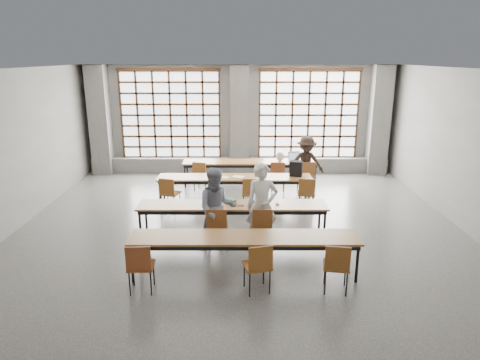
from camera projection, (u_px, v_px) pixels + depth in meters
name	position (u px, v px, depth m)	size (l,w,h in m)	color
floor	(239.00, 236.00, 9.25)	(11.00, 11.00, 0.00)	#474845
ceiling	(239.00, 70.00, 8.27)	(11.00, 11.00, 0.00)	silver
wall_back	(239.00, 119.00, 14.04)	(10.00, 10.00, 0.00)	slate
wall_front	(239.00, 312.00, 3.48)	(10.00, 10.00, 0.00)	slate
column_left	(100.00, 121.00, 13.77)	(0.60, 0.55, 3.50)	#575754
column_mid	(239.00, 121.00, 13.77)	(0.60, 0.55, 3.50)	#575754
column_right	(379.00, 121.00, 13.78)	(0.60, 0.55, 3.50)	#575754
window_left	(171.00, 115.00, 13.92)	(3.32, 0.12, 3.00)	white
window_right	(308.00, 115.00, 13.92)	(3.32, 0.12, 3.00)	white
sill_ledge	(239.00, 165.00, 14.27)	(9.80, 0.35, 0.50)	#575754
desk_row_a	(250.00, 163.00, 12.77)	(4.00, 0.70, 0.73)	brown
desk_row_b	(235.00, 179.00, 11.16)	(4.00, 0.70, 0.73)	brown
desk_row_c	(233.00, 207.00, 9.08)	(4.00, 0.70, 0.73)	brown
desk_row_d	(244.00, 240.00, 7.47)	(4.00, 0.70, 0.73)	brown
chair_back_left	(201.00, 173.00, 12.21)	(0.52, 0.52, 0.88)	brown
chair_back_mid	(278.00, 173.00, 12.21)	(0.48, 0.48, 0.88)	maroon
chair_back_right	(307.00, 173.00, 12.21)	(0.51, 0.52, 0.88)	brown
chair_mid_left	(169.00, 191.00, 10.59)	(0.52, 0.53, 0.88)	brown
chair_mid_centre	(251.00, 191.00, 10.59)	(0.42, 0.43, 0.88)	brown
chair_mid_right	(306.00, 191.00, 10.59)	(0.47, 0.48, 0.88)	brown
chair_front_left	(217.00, 224.00, 8.51)	(0.42, 0.43, 0.88)	brown
chair_front_right	(262.00, 224.00, 8.51)	(0.43, 0.43, 0.88)	#672E14
chair_near_left	(140.00, 263.00, 6.90)	(0.44, 0.45, 0.88)	maroon
chair_near_mid	(258.00, 263.00, 6.90)	(0.51, 0.51, 0.88)	brown
chair_near_right	(337.00, 263.00, 6.90)	(0.48, 0.49, 0.88)	brown
student_male	(262.00, 206.00, 8.54)	(0.64, 0.42, 1.74)	silver
student_female	(217.00, 208.00, 8.56)	(0.80, 0.63, 1.65)	#18284A
student_back	(306.00, 163.00, 12.26)	(1.02, 0.58, 1.58)	black
laptop_front	(259.00, 200.00, 9.15)	(0.45, 0.42, 0.26)	#B6B6BB
laptop_back	(294.00, 158.00, 12.85)	(0.40, 0.35, 0.26)	silver
mouse	(277.00, 204.00, 9.04)	(0.10, 0.06, 0.04)	white
green_box	(230.00, 201.00, 9.13)	(0.25, 0.09, 0.09)	green
phone	(241.00, 205.00, 8.97)	(0.13, 0.06, 0.01)	black
paper_sheet_b	(223.00, 177.00, 11.09)	(0.30, 0.21, 0.00)	white
paper_sheet_c	(238.00, 177.00, 11.14)	(0.30, 0.21, 0.00)	white
backpack	(296.00, 169.00, 11.14)	(0.32, 0.20, 0.40)	black
plastic_bag	(280.00, 156.00, 12.77)	(0.26, 0.21, 0.29)	silver
red_pouch	(141.00, 263.00, 6.98)	(0.20, 0.08, 0.06)	#A02313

